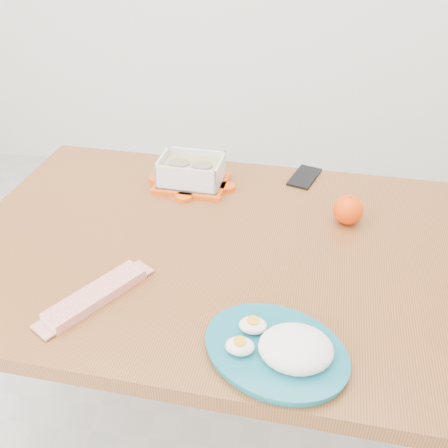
# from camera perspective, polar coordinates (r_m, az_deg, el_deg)

# --- Properties ---
(ground) EXTENTS (3.50, 3.50, 0.00)m
(ground) POSITION_cam_1_polar(r_m,az_deg,el_deg) (1.80, -4.54, -20.94)
(ground) COLOR #B7B7B2
(ground) RESTS_ON ground
(dining_table) EXTENTS (1.35, 0.95, 0.75)m
(dining_table) POSITION_cam_1_polar(r_m,az_deg,el_deg) (1.27, 0.00, -5.59)
(dining_table) COLOR brown
(dining_table) RESTS_ON ground
(food_container) EXTENTS (0.21, 0.17, 0.09)m
(food_container) POSITION_cam_1_polar(r_m,az_deg,el_deg) (1.44, -3.77, 5.94)
(food_container) COLOR #FF4F07
(food_container) RESTS_ON dining_table
(orange_fruit) EXTENTS (0.08, 0.08, 0.08)m
(orange_fruit) POSITION_cam_1_polar(r_m,az_deg,el_deg) (1.31, 14.02, 1.59)
(orange_fruit) COLOR #FF3B05
(orange_fruit) RESTS_ON dining_table
(rice_plate) EXTENTS (0.36, 0.36, 0.07)m
(rice_plate) POSITION_cam_1_polar(r_m,az_deg,el_deg) (0.95, 6.65, -13.82)
(rice_plate) COLOR #166A7B
(rice_plate) RESTS_ON dining_table
(candy_bar) EXTENTS (0.18, 0.22, 0.02)m
(candy_bar) POSITION_cam_1_polar(r_m,az_deg,el_deg) (1.09, -14.41, -7.86)
(candy_bar) COLOR red
(candy_bar) RESTS_ON dining_table
(smartphone) EXTENTS (0.11, 0.15, 0.01)m
(smartphone) POSITION_cam_1_polar(r_m,az_deg,el_deg) (1.51, 9.17, 5.33)
(smartphone) COLOR black
(smartphone) RESTS_ON dining_table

